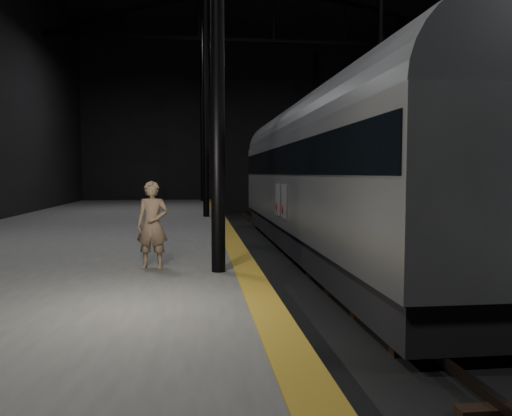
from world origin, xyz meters
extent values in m
plane|color=black|center=(0.00, 0.00, 0.00)|extent=(44.00, 44.00, 0.00)
cube|color=#4C4C4A|center=(-7.50, 0.00, 0.50)|extent=(9.00, 43.80, 1.00)
cube|color=olive|center=(-3.25, 0.00, 1.00)|extent=(0.50, 43.80, 0.01)
cube|color=#3F3328|center=(-0.72, 0.00, 0.17)|extent=(0.08, 43.00, 0.14)
cube|color=#3F3328|center=(0.72, 0.00, 0.17)|extent=(0.08, 43.00, 0.14)
cube|color=black|center=(0.00, 0.00, 0.06)|extent=(2.40, 42.00, 0.12)
cylinder|color=black|center=(-3.80, 8.00, 6.00)|extent=(0.26, 0.26, 10.00)
cylinder|color=black|center=(3.80, 8.00, 6.00)|extent=(0.26, 0.26, 10.00)
cylinder|color=black|center=(-3.80, 20.00, 6.00)|extent=(0.26, 0.26, 10.00)
cylinder|color=black|center=(3.80, 20.00, 6.00)|extent=(0.26, 0.26, 10.00)
cube|color=black|center=(0.00, 14.00, 10.00)|extent=(23.60, 0.15, 0.18)
cube|color=#95989C|center=(0.00, 3.03, 2.56)|extent=(2.91, 20.08, 3.01)
cube|color=black|center=(0.00, 3.03, 0.67)|extent=(2.66, 19.68, 0.85)
cube|color=black|center=(0.00, 3.03, 3.26)|extent=(2.97, 19.78, 0.90)
cylinder|color=slate|center=(0.00, 3.03, 4.07)|extent=(2.85, 19.88, 2.85)
cube|color=black|center=(0.00, -4.00, 0.30)|extent=(1.81, 2.21, 0.35)
cube|color=black|center=(0.00, 10.06, 0.30)|extent=(1.81, 2.21, 0.35)
cube|color=silver|center=(-1.49, 2.03, 1.96)|extent=(0.04, 0.75, 1.05)
cube|color=silver|center=(-1.49, 3.23, 1.96)|extent=(0.04, 0.75, 1.05)
cylinder|color=#B21517|center=(-1.51, 2.21, 1.71)|extent=(0.03, 0.26, 0.26)
cylinder|color=#B21517|center=(-1.51, 3.41, 1.71)|extent=(0.03, 0.26, 0.26)
imported|color=#907458|center=(-5.06, -3.51, 1.85)|extent=(0.67, 0.49, 1.70)
camera|label=1|loc=(-4.19, -13.30, 2.85)|focal=35.00mm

